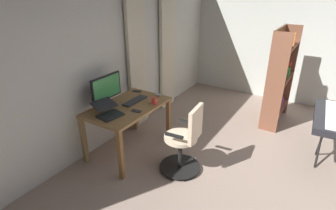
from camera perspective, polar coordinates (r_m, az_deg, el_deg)
The scene contains 15 objects.
ground_plane at distance 3.75m, azimuth 25.75°, elevation -17.69°, with size 8.07×8.07×0.00m, color gray.
back_room_partition at distance 4.23m, azimuth -12.59°, elevation 9.93°, with size 6.21×0.10×2.69m, color silver.
curtain_left_panel at distance 5.35m, azimuth -0.14°, elevation 12.00°, with size 0.46×0.06×2.42m, color beige.
curtain_right_panel at distance 4.60m, azimuth -6.57°, elevation 9.75°, with size 0.45×0.06×2.42m, color beige.
desk at distance 3.97m, azimuth -8.47°, elevation -1.47°, with size 1.22×0.76×0.75m.
office_chair at distance 3.59m, azimuth 3.56°, elevation -7.82°, with size 0.56×0.56×0.98m.
computer_monitor at distance 3.92m, azimuth -12.84°, elevation 3.42°, with size 0.55×0.18×0.44m.
computer_keyboard at distance 4.05m, azimuth -6.97°, elevation 0.90°, with size 0.43×0.13×0.02m, color #333338.
laptop at distance 3.68m, azimuth -12.52°, elevation -1.30°, with size 0.36×0.40×0.17m.
computer_mouse at distance 4.22m, azimuth -2.10°, elevation 2.18°, with size 0.06×0.10×0.04m, color #B7BCC1.
cell_phone_face_up at distance 3.74m, azimuth -6.68°, elevation -1.26°, with size 0.07×0.14×0.01m, color #232328.
cell_phone_by_monitor at distance 4.42m, azimuth -6.59°, elevation 2.92°, with size 0.07×0.14×0.01m, color #232328.
mug_tea at distance 3.93m, azimuth -2.86°, elevation 0.88°, with size 0.13×0.09×0.09m.
bookshelf at distance 5.15m, azimuth 22.04°, elevation 5.52°, with size 0.93×0.30×1.69m.
piano_keyboard at distance 4.23m, azimuth 30.56°, elevation -2.29°, with size 1.10×0.39×0.78m.
Camera 1 is at (2.90, -0.01, 2.38)m, focal length 28.90 mm.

